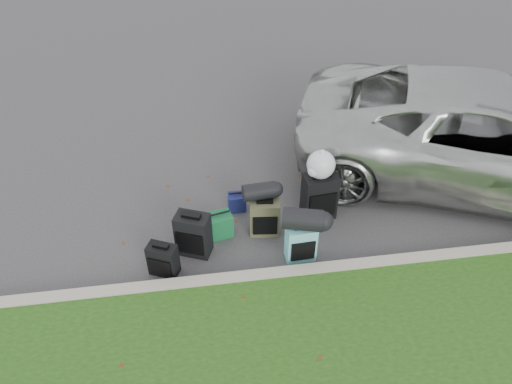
{
  "coord_description": "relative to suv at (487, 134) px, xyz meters",
  "views": [
    {
      "loc": [
        -0.87,
        -5.3,
        5.22
      ],
      "look_at": [
        -0.1,
        0.2,
        0.55
      ],
      "focal_mm": 35.0,
      "sensor_mm": 36.0,
      "label": 1
    }
  ],
  "objects": [
    {
      "name": "ground",
      "position": [
        -3.69,
        -0.78,
        -0.83
      ],
      "size": [
        120.0,
        120.0,
        0.0
      ],
      "primitive_type": "plane",
      "color": "#383535",
      "rests_on": "ground"
    },
    {
      "name": "duffel_left",
      "position": [
        -3.77,
        -0.76,
        -0.12
      ],
      "size": [
        0.48,
        0.28,
        0.25
      ],
      "primitive_type": "cylinder",
      "rotation": [
        0.0,
        1.57,
        0.07
      ],
      "color": "black",
      "rests_on": "suitcase_olive"
    },
    {
      "name": "suitcase_olive",
      "position": [
        -3.71,
        -0.86,
        -0.54
      ],
      "size": [
        0.45,
        0.31,
        0.58
      ],
      "primitive_type": "cube",
      "rotation": [
        0.0,
        0.0,
        -0.1
      ],
      "color": "#3E3C26",
      "rests_on": "ground"
    },
    {
      "name": "suitcase_small_black",
      "position": [
        -5.17,
        -1.44,
        -0.59
      ],
      "size": [
        0.44,
        0.35,
        0.48
      ],
      "primitive_type": "cube",
      "rotation": [
        0.0,
        0.0,
        -0.42
      ],
      "color": "black",
      "rests_on": "ground"
    },
    {
      "name": "suitcase_large_black_right",
      "position": [
        -2.84,
        -0.61,
        -0.46
      ],
      "size": [
        0.53,
        0.35,
        0.75
      ],
      "primitive_type": "cube",
      "rotation": [
        0.0,
        0.0,
        0.1
      ],
      "color": "black",
      "rests_on": "ground"
    },
    {
      "name": "suitcase_large_black_left",
      "position": [
        -4.74,
        -1.11,
        -0.5
      ],
      "size": [
        0.53,
        0.43,
        0.67
      ],
      "primitive_type": "cube",
      "rotation": [
        0.0,
        0.0,
        -0.39
      ],
      "color": "black",
      "rests_on": "ground"
    },
    {
      "name": "duffel_right",
      "position": [
        -3.29,
        -1.43,
        -0.11
      ],
      "size": [
        0.59,
        0.43,
        0.3
      ],
      "primitive_type": "cylinder",
      "rotation": [
        0.0,
        1.57,
        -0.27
      ],
      "color": "black",
      "rests_on": "suitcase_teal"
    },
    {
      "name": "trash_bag",
      "position": [
        -2.86,
        -0.59,
        0.13
      ],
      "size": [
        0.41,
        0.41,
        0.41
      ],
      "primitive_type": "sphere",
      "color": "white",
      "rests_on": "suitcase_large_black_right"
    },
    {
      "name": "tote_navy",
      "position": [
        -4.05,
        -0.3,
        -0.69
      ],
      "size": [
        0.27,
        0.21,
        0.28
      ],
      "primitive_type": "cube",
      "rotation": [
        0.0,
        0.0,
        0.0
      ],
      "color": "#171D51",
      "rests_on": "ground"
    },
    {
      "name": "suitcase_teal",
      "position": [
        -3.29,
        -1.43,
        -0.54
      ],
      "size": [
        0.41,
        0.26,
        0.58
      ],
      "primitive_type": "cube",
      "rotation": [
        0.0,
        0.0,
        0.05
      ],
      "color": "#59AAB1",
      "rests_on": "ground"
    },
    {
      "name": "suv",
      "position": [
        0.0,
        0.0,
        0.0
      ],
      "size": [
        6.59,
        4.79,
        1.66
      ],
      "primitive_type": "imported",
      "rotation": [
        0.0,
        0.0,
        1.19
      ],
      "color": "#B7B7B2",
      "rests_on": "ground"
    },
    {
      "name": "tote_green",
      "position": [
        -4.35,
        -0.81,
        -0.65
      ],
      "size": [
        0.38,
        0.33,
        0.37
      ],
      "primitive_type": "cube",
      "rotation": [
        0.0,
        0.0,
        0.22
      ],
      "color": "#166533",
      "rests_on": "ground"
    },
    {
      "name": "curb",
      "position": [
        -3.69,
        -1.78,
        -0.76
      ],
      "size": [
        120.0,
        0.18,
        0.15
      ],
      "primitive_type": "cube",
      "color": "#9E937F",
      "rests_on": "ground"
    }
  ]
}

